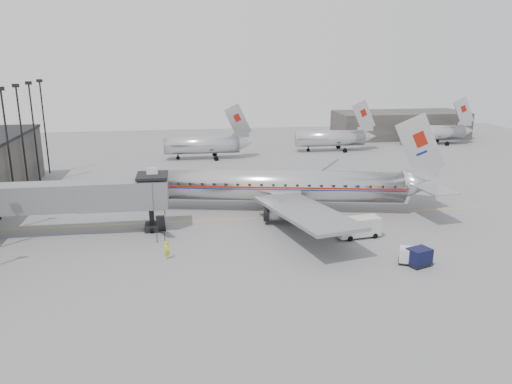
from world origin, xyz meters
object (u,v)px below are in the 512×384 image
airliner (283,186)px  baggage_cart_white (410,256)px  service_van (359,227)px  baggage_cart_navy (419,257)px  ramp_worker (167,250)px

airliner → baggage_cart_white: size_ratio=15.96×
service_van → baggage_cart_white: bearing=-80.6°
baggage_cart_navy → ramp_worker: ramp_worker is taller
airliner → baggage_cart_navy: (9.15, -18.84, -2.23)m
service_van → ramp_worker: service_van is taller
service_van → baggage_cart_navy: bearing=-77.3°
airliner → service_van: airliner is taller
ramp_worker → baggage_cart_navy: bearing=-51.9°
baggage_cart_white → ramp_worker: size_ratio=1.35×
service_van → ramp_worker: (-20.35, -2.89, -0.26)m
baggage_cart_white → ramp_worker: (-22.69, 4.58, 0.07)m
airliner → baggage_cart_navy: size_ratio=15.16×
baggage_cart_white → ramp_worker: bearing=-167.2°
baggage_cart_navy → service_van: bearing=91.8°
service_van → baggage_cart_white: 7.84m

